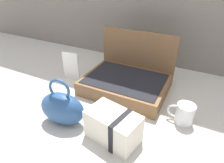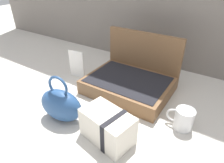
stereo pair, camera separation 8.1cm
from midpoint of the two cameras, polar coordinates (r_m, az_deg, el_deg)
The scene contains 6 objects.
ground_plane at distance 0.98m, azimuth 3.09°, elevation -6.63°, with size 6.00×6.00×0.00m, color beige.
open_suitcase at distance 1.07m, azimuth 7.59°, elevation 0.70°, with size 0.43×0.34×0.28m.
teal_pouch_handbag at distance 0.87m, azimuth -11.97°, elevation -6.69°, with size 0.21×0.13×0.22m.
cream_toiletry_bag at distance 0.77m, azimuth 1.93°, elevation -13.15°, with size 0.22×0.16×0.13m.
coffee_mug at distance 0.89m, azimuth 22.45°, elevation -10.04°, with size 0.11×0.08×0.09m.
info_card_left at distance 1.19m, azimuth -8.30°, elevation 4.96°, with size 0.10×0.01×0.17m, color white.
Camera 2 is at (0.41, -0.66, 0.60)m, focal length 31.60 mm.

